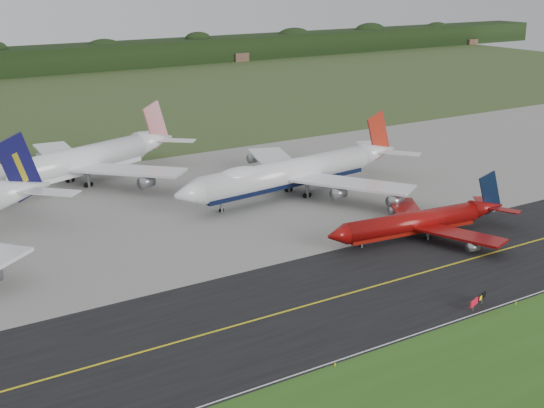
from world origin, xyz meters
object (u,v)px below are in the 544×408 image
(jet_ba_747, at_px, (293,172))
(taxiway_sign, at_px, (478,300))
(jet_red_737, at_px, (421,221))
(jet_star_tail, at_px, (77,162))

(jet_ba_747, bearing_deg, taxiway_sign, -98.60)
(jet_red_737, bearing_deg, taxiway_sign, -117.69)
(jet_star_tail, bearing_deg, jet_red_737, -58.73)
(jet_ba_747, bearing_deg, jet_star_tail, 137.29)
(jet_red_737, height_order, taxiway_sign, jet_red_737)
(jet_ba_747, height_order, jet_red_737, jet_ba_747)
(jet_ba_747, distance_m, taxiway_sign, 62.46)
(jet_ba_747, relative_size, taxiway_sign, 12.80)
(jet_ba_747, relative_size, jet_red_737, 1.58)
(jet_star_tail, bearing_deg, taxiway_sign, -74.06)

